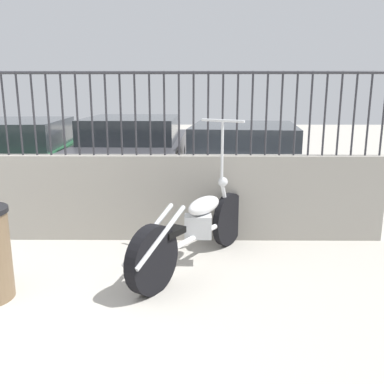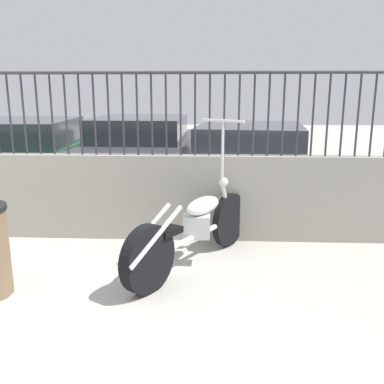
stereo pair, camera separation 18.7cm
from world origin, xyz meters
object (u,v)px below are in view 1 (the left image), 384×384
Objects in this scene: car_green at (21,154)px; car_dark_grey at (134,151)px; motorcycle_white at (190,232)px; car_silver at (243,158)px.

car_dark_grey is (2.04, 0.22, 0.02)m from car_green.
car_dark_grey reaches higher than car_green.
motorcycle_white reaches higher than car_dark_grey.
car_dark_grey is at bearing 82.75° from car_silver.
motorcycle_white is 0.42× the size of car_silver.
car_green is at bearing 97.54° from car_dark_grey.
car_dark_grey is at bearing -87.57° from car_green.
motorcycle_white is 3.45m from car_silver.
car_silver is at bearing -97.68° from car_green.
car_dark_grey is 2.05m from car_silver.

